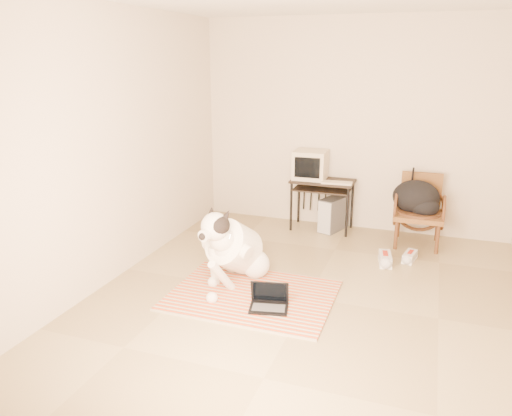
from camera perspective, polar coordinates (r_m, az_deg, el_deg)
The scene contains 15 objects.
floor at distance 4.85m, azimuth 6.00°, elevation -10.18°, with size 4.50×4.50×0.00m, color #97855C.
wall_back at distance 6.59m, azimuth 11.12°, elevation 9.17°, with size 4.50×4.50×0.00m, color beige.
wall_front at distance 2.35m, azimuth -6.29°, elevation -4.49°, with size 4.50×4.50×0.00m, color beige.
wall_left at distance 5.23m, azimuth -15.47°, elevation 6.91°, with size 4.50×4.50×0.00m, color beige.
rug at distance 4.86m, azimuth -0.46°, elevation -9.93°, with size 1.54×1.18×0.02m.
dog at distance 5.05m, azimuth -2.53°, elevation -4.70°, with size 0.61×1.21×0.87m.
laptop at distance 4.60m, azimuth 1.51°, elevation -10.61°, with size 0.39×0.32×0.24m.
computer_desk at distance 6.54m, azimuth 7.59°, elevation 2.35°, with size 0.81×0.45×0.67m.
crt_monitor at distance 6.55m, azimuth 6.24°, elevation 4.95°, with size 0.42×0.41×0.37m.
desk_keyboard at distance 6.36m, azimuth 9.22°, elevation 2.86°, with size 0.38×0.14×0.02m, color beige.
pc_tower at distance 6.63m, azimuth 8.85°, elevation -0.68°, with size 0.34×0.51×0.44m.
rattan_chair at distance 6.34m, azimuth 18.15°, elevation -0.22°, with size 0.57×0.55×0.85m.
backpack at distance 6.26m, azimuth 17.97°, elevation 1.03°, with size 0.55×0.47×0.41m.
sneaker_left at distance 5.74m, azimuth 14.54°, elevation -5.68°, with size 0.18×0.34×0.11m.
sneaker_right at distance 5.90m, azimuth 17.16°, elevation -5.35°, with size 0.17×0.30×0.10m.
Camera 1 is at (0.97, -4.21, 2.21)m, focal length 35.00 mm.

